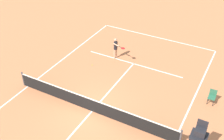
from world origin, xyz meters
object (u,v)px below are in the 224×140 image
at_px(tennis_ball, 92,65).
at_px(courtside_chair_mid, 212,96).
at_px(umpire_chair, 199,135).
at_px(player_serving, 116,47).

relative_size(tennis_ball, courtside_chair_mid, 0.07).
height_order(tennis_ball, courtside_chair_mid, courtside_chair_mid).
bearing_deg(umpire_chair, player_serving, -39.42).
distance_m(tennis_ball, courtside_chair_mid, 8.80).
xyz_separation_m(player_serving, tennis_ball, (1.10, 1.76, -0.99)).
xyz_separation_m(tennis_ball, umpire_chair, (-8.95, 4.70, 1.57)).
bearing_deg(courtside_chair_mid, umpire_chair, 92.10).
bearing_deg(player_serving, tennis_ball, -13.74).
bearing_deg(umpire_chair, tennis_ball, -27.72).
xyz_separation_m(umpire_chair, courtside_chair_mid, (0.17, -4.64, -1.07)).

